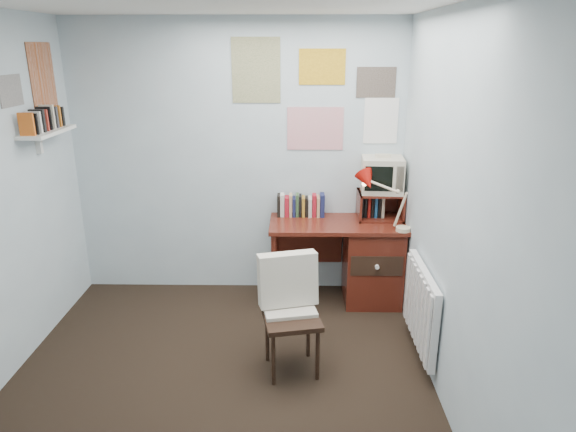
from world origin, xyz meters
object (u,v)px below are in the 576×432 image
radiator (421,307)px  wall_shelf (47,132)px  desk (366,259)px  desk_chair (292,319)px  crt_tv (382,173)px  tv_riser (380,205)px  desk_lamp (405,206)px

radiator → wall_shelf: 3.15m
desk → wall_shelf: (-2.57, -0.38, 1.21)m
desk_chair → crt_tv: 1.66m
tv_riser → wall_shelf: size_ratio=0.65×
wall_shelf → crt_tv: bearing=10.7°
desk → wall_shelf: bearing=-171.6°
desk_lamp → radiator: desk_lamp is taller
desk_lamp → radiator: (0.02, -0.71, -0.56)m
desk_chair → crt_tv: size_ratio=2.31×
desk_chair → tv_riser: size_ratio=2.07×
desk_lamp → radiator: bearing=-87.8°
desk → crt_tv: 0.80m
radiator → crt_tv: bearing=98.9°
crt_tv → radiator: 1.31m
wall_shelf → radiator: bearing=-10.9°
radiator → desk_lamp: bearing=91.6°
desk → crt_tv: bearing=46.7°
desk_lamp → radiator: 0.91m
crt_tv → desk: bearing=-129.5°
desk_chair → desk_lamp: desk_lamp is taller
desk → desk_chair: 1.29m
desk_lamp → wall_shelf: wall_shelf is taller
desk → desk_chair: size_ratio=1.45×
desk_chair → crt_tv: (0.79, 1.24, 0.77)m
desk_lamp → tv_riser: 0.38m
tv_riser → wall_shelf: wall_shelf is taller
wall_shelf → desk_lamp: bearing=3.2°
tv_riser → wall_shelf: bearing=-169.7°
desk → wall_shelf: 2.87m
desk → desk_lamp: (0.27, -0.22, 0.58)m
crt_tv → tv_riser: bearing=-98.9°
tv_riser → desk_lamp: bearing=-65.6°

